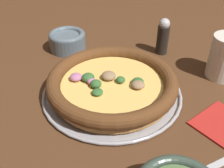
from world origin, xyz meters
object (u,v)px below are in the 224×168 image
fork (223,161)px  pepper_shaker (163,36)px  bowl_near (67,40)px  pizza_tray (112,92)px  pizza (112,83)px

fork → pepper_shaker: pepper_shaker is taller
bowl_near → fork: bowl_near is taller
pizza_tray → bowl_near: size_ratio=3.00×
pizza → bowl_near: bearing=5.3°
bowl_near → fork: (-0.49, -0.11, -0.03)m
fork → pepper_shaker: (0.35, -0.12, 0.05)m
pizza_tray → pizza: (0.00, 0.00, 0.03)m
pizza_tray → fork: 0.26m
fork → pepper_shaker: bearing=71.0°
fork → pizza: bearing=109.0°
bowl_near → pepper_shaker: (-0.13, -0.23, 0.02)m
pizza_tray → fork: bearing=-160.5°
bowl_near → pizza_tray: bearing=-174.6°
pepper_shaker → pizza: bearing=118.0°
pepper_shaker → bowl_near: bearing=59.7°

